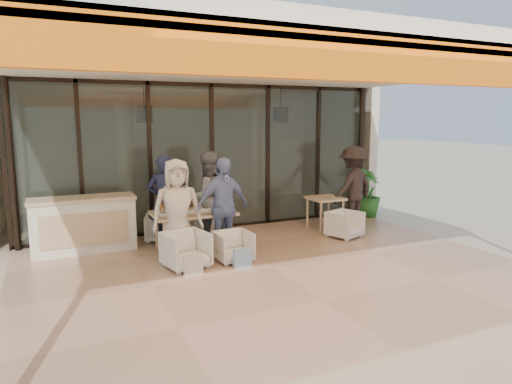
% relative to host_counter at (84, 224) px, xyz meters
% --- Properties ---
extents(ground, '(70.00, 70.00, 0.00)m').
position_rel_host_counter_xyz_m(ground, '(2.75, -2.30, -0.53)').
color(ground, '#C6B293').
rests_on(ground, ground).
extents(terrace_floor, '(8.00, 6.00, 0.01)m').
position_rel_host_counter_xyz_m(terrace_floor, '(2.75, -2.30, -0.53)').
color(terrace_floor, tan).
rests_on(terrace_floor, ground).
extents(terrace_structure, '(8.00, 6.00, 3.40)m').
position_rel_host_counter_xyz_m(terrace_structure, '(2.75, -2.56, 2.72)').
color(terrace_structure, silver).
rests_on(terrace_structure, ground).
extents(glass_storefront, '(8.08, 0.10, 3.20)m').
position_rel_host_counter_xyz_m(glass_storefront, '(2.75, 0.70, 1.07)').
color(glass_storefront, '#9EADA3').
rests_on(glass_storefront, ground).
extents(interior_block, '(9.05, 3.62, 3.52)m').
position_rel_host_counter_xyz_m(interior_block, '(2.76, 3.02, 1.70)').
color(interior_block, silver).
rests_on(interior_block, ground).
extents(host_counter, '(1.85, 0.65, 1.04)m').
position_rel_host_counter_xyz_m(host_counter, '(0.00, 0.00, 0.00)').
color(host_counter, silver).
rests_on(host_counter, ground).
extents(dining_table, '(1.50, 0.90, 0.93)m').
position_rel_host_counter_xyz_m(dining_table, '(1.87, -0.71, 0.16)').
color(dining_table, '#DCB386').
rests_on(dining_table, ground).
extents(chair_far_left, '(0.71, 0.68, 0.60)m').
position_rel_host_counter_xyz_m(chair_far_left, '(1.45, 0.23, -0.23)').
color(chair_far_left, white).
rests_on(chair_far_left, ground).
extents(chair_far_right, '(0.65, 0.62, 0.58)m').
position_rel_host_counter_xyz_m(chair_far_right, '(2.29, 0.23, -0.24)').
color(chair_far_right, white).
rests_on(chair_far_right, ground).
extents(chair_near_left, '(0.78, 0.75, 0.69)m').
position_rel_host_counter_xyz_m(chair_near_left, '(1.45, -1.67, -0.19)').
color(chair_near_left, white).
rests_on(chair_near_left, ground).
extents(chair_near_right, '(0.60, 0.57, 0.60)m').
position_rel_host_counter_xyz_m(chair_near_right, '(2.29, -1.67, -0.23)').
color(chair_near_right, white).
rests_on(chair_near_right, ground).
extents(diner_navy, '(0.74, 0.59, 1.78)m').
position_rel_host_counter_xyz_m(diner_navy, '(1.45, -0.27, 0.36)').
color(diner_navy, '#171D34').
rests_on(diner_navy, ground).
extents(diner_grey, '(0.97, 0.80, 1.82)m').
position_rel_host_counter_xyz_m(diner_grey, '(2.29, -0.27, 0.38)').
color(diner_grey, slate).
rests_on(diner_grey, ground).
extents(diner_cream, '(0.92, 0.65, 1.78)m').
position_rel_host_counter_xyz_m(diner_cream, '(1.45, -1.17, 0.36)').
color(diner_cream, beige).
rests_on(diner_cream, ground).
extents(diner_periwinkle, '(1.10, 0.61, 1.78)m').
position_rel_host_counter_xyz_m(diner_periwinkle, '(2.29, -1.17, 0.36)').
color(diner_periwinkle, '#7A96CC').
rests_on(diner_periwinkle, ground).
extents(tote_bag_cream, '(0.30, 0.10, 0.34)m').
position_rel_host_counter_xyz_m(tote_bag_cream, '(1.45, -2.07, -0.36)').
color(tote_bag_cream, silver).
rests_on(tote_bag_cream, ground).
extents(tote_bag_blue, '(0.30, 0.10, 0.34)m').
position_rel_host_counter_xyz_m(tote_bag_blue, '(2.29, -2.07, -0.36)').
color(tote_bag_blue, '#99BFD8').
rests_on(tote_bag_blue, ground).
extents(side_table, '(0.70, 0.70, 0.74)m').
position_rel_host_counter_xyz_m(side_table, '(4.98, -0.40, 0.11)').
color(side_table, '#DCB386').
rests_on(side_table, ground).
extents(side_chair, '(0.76, 0.74, 0.63)m').
position_rel_host_counter_xyz_m(side_chair, '(4.98, -1.15, -0.22)').
color(side_chair, white).
rests_on(side_chair, ground).
extents(standing_woman, '(1.33, 0.99, 1.84)m').
position_rel_host_counter_xyz_m(standing_woman, '(5.78, -0.30, 0.39)').
color(standing_woman, black).
rests_on(standing_woman, ground).
extents(potted_palm, '(0.96, 0.96, 1.24)m').
position_rel_host_counter_xyz_m(potted_palm, '(6.69, 0.32, 0.09)').
color(potted_palm, '#1E5919').
rests_on(potted_palm, ground).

